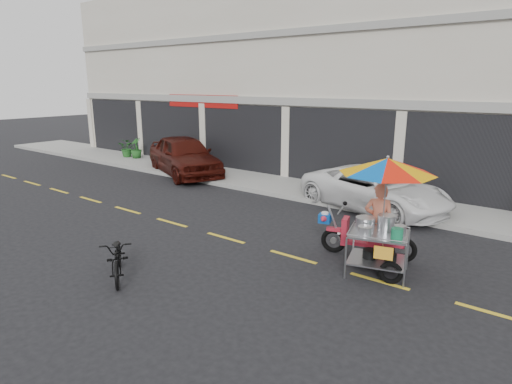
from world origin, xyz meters
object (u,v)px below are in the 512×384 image
Objects in this scene: maroon_sedan at (184,155)px; near_bicycle at (118,257)px; food_vendor_rig at (382,197)px; white_pickup at (375,189)px.

maroon_sedan is 2.96× the size of near_bicycle.
maroon_sedan is 1.76× the size of food_vendor_rig.
near_bicycle is at bearing -152.64° from food_vendor_rig.
maroon_sedan is 10.93m from food_vendor_rig.
food_vendor_rig is at bearing -142.79° from white_pickup.
maroon_sedan is at bearing 75.70° from near_bicycle.
white_pickup is 1.68× the size of food_vendor_rig.
food_vendor_rig reaches higher than near_bicycle.
white_pickup is at bearing 98.06° from food_vendor_rig.
food_vendor_rig reaches higher than maroon_sedan.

